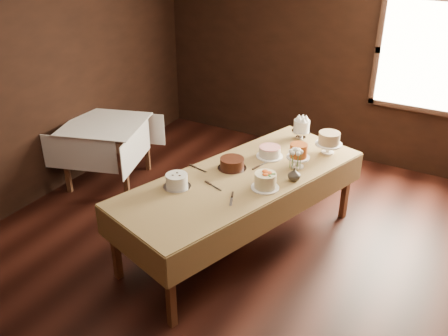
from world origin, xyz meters
TOP-DOWN VIEW (x-y plane):
  - floor at (0.00, 0.00)m, footprint 5.00×6.00m
  - wall_back at (0.00, 3.00)m, footprint 5.00×0.02m
  - wall_left at (-2.50, 0.00)m, footprint 0.02×6.00m
  - window at (1.30, 2.94)m, footprint 1.10×0.05m
  - display_table at (0.13, 0.33)m, footprint 1.80×2.88m
  - side_table at (-2.04, 0.73)m, footprint 1.21×1.21m
  - cake_meringue at (0.29, 1.49)m, footprint 0.24×0.24m
  - cake_speckled at (0.70, 1.26)m, footprint 0.30×0.30m
  - cake_lattice at (0.18, 0.87)m, footprint 0.31×0.31m
  - cake_caramel at (0.54, 0.78)m, footprint 0.25×0.25m
  - cake_chocolate at (-0.03, 0.42)m, footprint 0.31×0.31m
  - cake_flowers at (0.44, 0.23)m, footprint 0.28×0.28m
  - cake_swirl at (-0.30, -0.18)m, footprint 0.27×0.27m
  - cake_server_a at (0.03, -0.01)m, footprint 0.23×0.10m
  - cake_server_b at (0.28, -0.15)m, footprint 0.12×0.23m
  - cake_server_c at (0.20, 0.66)m, footprint 0.08×0.24m
  - cake_server_e at (-0.29, 0.23)m, footprint 0.24×0.08m
  - flower_vase at (0.62, 0.51)m, footprint 0.18×0.18m
  - flower_bouquet at (0.62, 0.51)m, footprint 0.14×0.14m

SIDE VIEW (x-z plane):
  - floor at x=0.00m, z-range -0.01..0.01m
  - side_table at x=-2.04m, z-range 0.31..1.12m
  - display_table at x=0.13m, z-range 0.35..1.19m
  - cake_server_a at x=0.03m, z-range 0.83..0.84m
  - cake_server_b at x=0.28m, z-range 0.83..0.84m
  - cake_server_c at x=0.20m, z-range 0.83..0.84m
  - cake_server_e at x=-0.29m, z-range 0.83..0.84m
  - cake_lattice at x=0.18m, z-range 0.83..0.94m
  - cake_chocolate at x=-0.03m, z-range 0.83..0.95m
  - cake_swirl at x=-0.30m, z-range 0.83..0.97m
  - flower_vase at x=0.62m, z-range 0.83..0.97m
  - cake_flowers at x=0.44m, z-range 0.83..0.99m
  - cake_meringue at x=0.29m, z-range 0.82..1.06m
  - cake_speckled at x=0.70m, z-range 0.82..1.07m
  - cake_caramel at x=0.54m, z-range 0.81..1.09m
  - flower_bouquet at x=0.62m, z-range 0.99..1.19m
  - wall_back at x=0.00m, z-range 0.00..2.80m
  - wall_left at x=-2.50m, z-range 0.00..2.80m
  - window at x=1.30m, z-range 0.95..2.25m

